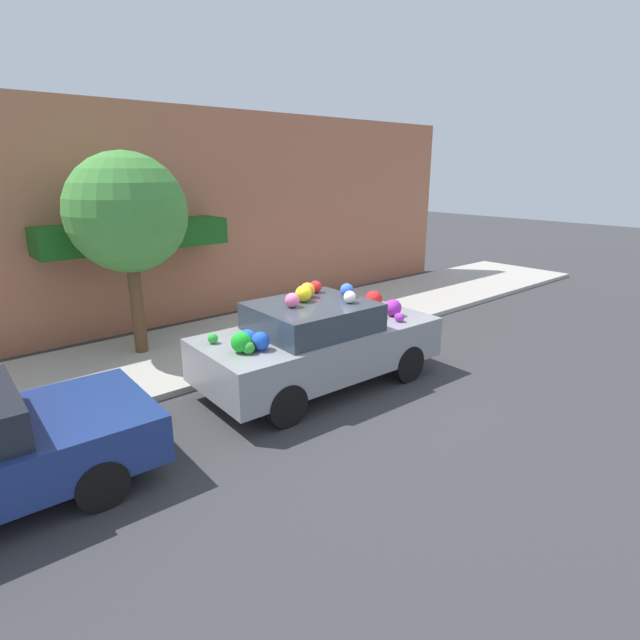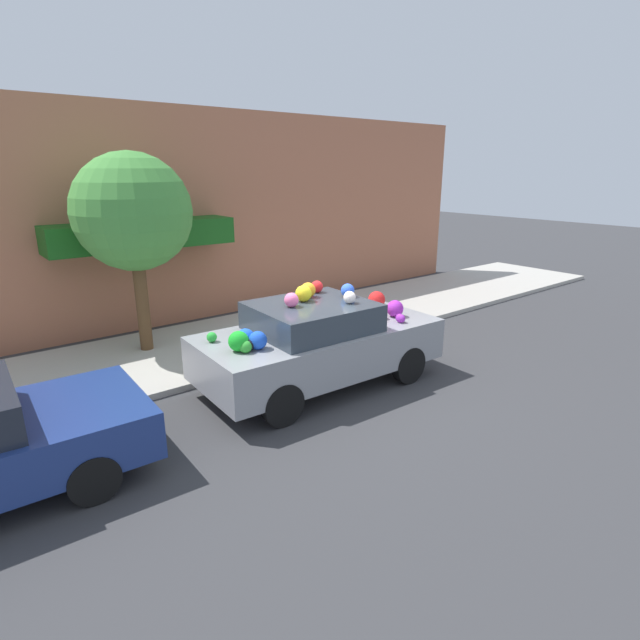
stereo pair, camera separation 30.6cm
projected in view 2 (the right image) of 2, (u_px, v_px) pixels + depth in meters
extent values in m
plane|color=#38383A|center=(319.00, 383.00, 8.46)|extent=(60.00, 60.00, 0.00)
cube|color=#B2ADA3|center=(239.00, 339.00, 10.47)|extent=(24.00, 3.20, 0.11)
cube|color=#B26B4C|center=(185.00, 218.00, 11.47)|extent=(18.00, 0.30, 4.82)
cube|color=#195919|center=(143.00, 235.00, 10.36)|extent=(3.79, 0.90, 0.55)
cylinder|color=brown|center=(142.00, 302.00, 9.50)|extent=(0.24, 0.24, 1.88)
sphere|color=#47933D|center=(133.00, 212.00, 9.01)|extent=(2.13, 2.13, 2.13)
cylinder|color=gold|center=(256.00, 338.00, 9.52)|extent=(0.20, 0.20, 0.55)
sphere|color=gold|center=(256.00, 322.00, 9.42)|extent=(0.18, 0.18, 0.18)
cube|color=gray|center=(320.00, 347.00, 8.24)|extent=(4.11, 1.94, 0.68)
cube|color=#333D47|center=(312.00, 316.00, 7.98)|extent=(1.88, 1.64, 0.44)
cylinder|color=black|center=(347.00, 339.00, 9.68)|extent=(0.64, 0.21, 0.64)
cylinder|color=black|center=(408.00, 365.00, 8.41)|extent=(0.64, 0.21, 0.64)
cylinder|color=black|center=(230.00, 368.00, 8.27)|extent=(0.64, 0.21, 0.64)
cylinder|color=black|center=(282.00, 404.00, 7.00)|extent=(0.64, 0.21, 0.64)
ellipsoid|color=purple|center=(400.00, 318.00, 8.39)|extent=(0.17, 0.21, 0.15)
ellipsoid|color=silver|center=(382.00, 306.00, 9.23)|extent=(0.20, 0.20, 0.11)
sphere|color=blue|center=(348.00, 290.00, 8.28)|extent=(0.25, 0.25, 0.23)
sphere|color=#966227|center=(380.00, 313.00, 8.59)|extent=(0.29, 0.29, 0.21)
ellipsoid|color=white|center=(363.00, 302.00, 9.43)|extent=(0.20, 0.21, 0.14)
sphere|color=blue|center=(245.00, 338.00, 7.23)|extent=(0.31, 0.31, 0.27)
sphere|color=yellow|center=(303.00, 294.00, 7.98)|extent=(0.32, 0.32, 0.27)
sphere|color=white|center=(350.00, 297.00, 7.89)|extent=(0.23, 0.23, 0.20)
sphere|color=green|center=(246.00, 347.00, 7.00)|extent=(0.21, 0.21, 0.18)
sphere|color=green|center=(212.00, 337.00, 7.45)|extent=(0.21, 0.21, 0.15)
sphere|color=green|center=(239.00, 341.00, 7.06)|extent=(0.39, 0.39, 0.30)
sphere|color=blue|center=(258.00, 340.00, 7.13)|extent=(0.34, 0.34, 0.27)
sphere|color=pink|center=(291.00, 300.00, 7.68)|extent=(0.28, 0.28, 0.22)
sphere|color=red|center=(317.00, 287.00, 8.57)|extent=(0.26, 0.26, 0.21)
sphere|color=orange|center=(308.00, 290.00, 8.25)|extent=(0.35, 0.35, 0.25)
ellipsoid|color=black|center=(248.00, 346.00, 7.05)|extent=(0.21, 0.21, 0.18)
sphere|color=purple|center=(395.00, 309.00, 8.70)|extent=(0.39, 0.39, 0.30)
sphere|color=red|center=(377.00, 300.00, 9.25)|extent=(0.42, 0.42, 0.32)
cylinder|color=black|center=(64.00, 420.00, 6.63)|extent=(0.57, 0.20, 0.56)
cylinder|color=black|center=(94.00, 479.00, 5.38)|extent=(0.57, 0.20, 0.56)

